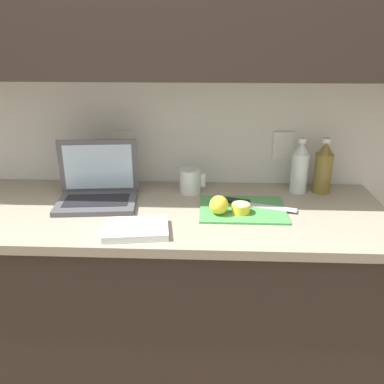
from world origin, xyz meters
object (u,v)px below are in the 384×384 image
(laptop, at_px, (98,188))
(bottle_oil_tall, at_px, (323,168))
(lemon_half_cut, at_px, (241,208))
(bottle_green_soda, at_px, (300,168))
(lemon_whole_beside, at_px, (219,205))
(measuring_cup, at_px, (190,181))
(cutting_board, at_px, (242,209))
(knife, at_px, (246,203))

(laptop, xyz_separation_m, bottle_oil_tall, (0.93, 0.14, 0.05))
(lemon_half_cut, relative_size, bottle_green_soda, 0.30)
(lemon_whole_beside, height_order, bottle_oil_tall, bottle_oil_tall)
(lemon_whole_beside, bearing_deg, measuring_cup, 116.86)
(cutting_board, bearing_deg, lemon_half_cut, -103.51)
(laptop, bearing_deg, bottle_oil_tall, 2.83)
(laptop, bearing_deg, measuring_cup, 11.23)
(bottle_green_soda, bearing_deg, cutting_board, -140.43)
(measuring_cup, bearing_deg, laptop, -162.98)
(laptop, height_order, bottle_green_soda, laptop)
(bottle_green_soda, relative_size, measuring_cup, 2.14)
(laptop, height_order, knife, laptop)
(knife, height_order, bottle_green_soda, bottle_green_soda)
(bottle_green_soda, height_order, measuring_cup, bottle_green_soda)
(laptop, relative_size, measuring_cup, 3.05)
(laptop, bearing_deg, cutting_board, -12.37)
(cutting_board, relative_size, knife, 1.14)
(laptop, relative_size, bottle_oil_tall, 1.41)
(knife, bearing_deg, measuring_cup, 163.82)
(bottle_oil_tall, xyz_separation_m, measuring_cup, (-0.56, -0.03, -0.06))
(laptop, relative_size, knife, 1.16)
(measuring_cup, bearing_deg, lemon_whole_beside, -63.14)
(cutting_board, bearing_deg, lemon_whole_beside, -149.95)
(laptop, xyz_separation_m, knife, (0.60, -0.03, -0.04))
(lemon_whole_beside, bearing_deg, cutting_board, 30.05)
(laptop, relative_size, lemon_whole_beside, 4.69)
(laptop, xyz_separation_m, measuring_cup, (0.37, 0.11, -0.01))
(cutting_board, bearing_deg, knife, 67.61)
(knife, relative_size, measuring_cup, 2.62)
(bottle_green_soda, relative_size, bottle_oil_tall, 0.99)
(laptop, bearing_deg, bottle_green_soda, 3.83)
(lemon_half_cut, xyz_separation_m, bottle_green_soda, (0.26, 0.25, 0.08))
(knife, height_order, lemon_whole_beside, lemon_whole_beside)
(cutting_board, xyz_separation_m, lemon_whole_beside, (-0.09, -0.05, 0.04))
(laptop, relative_size, cutting_board, 1.02)
(cutting_board, distance_m, lemon_whole_beside, 0.11)
(knife, distance_m, lemon_whole_beside, 0.14)
(cutting_board, distance_m, bottle_oil_tall, 0.42)
(bottle_oil_tall, bearing_deg, measuring_cup, -177.14)
(laptop, height_order, lemon_whole_beside, laptop)
(lemon_whole_beside, xyz_separation_m, bottle_oil_tall, (0.44, 0.26, 0.06))
(knife, relative_size, bottle_green_soda, 1.23)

